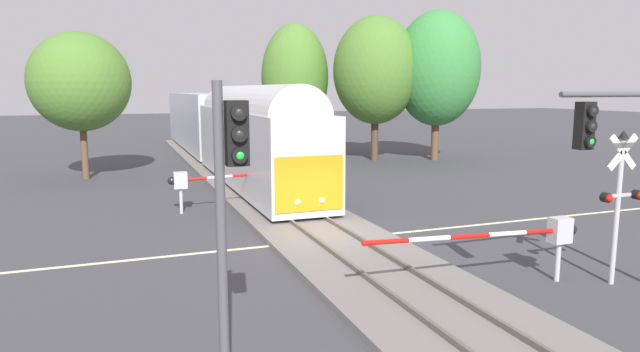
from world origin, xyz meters
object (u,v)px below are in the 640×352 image
crossing_gate_far (198,180)px  oak_far_right (376,71)px  oak_behind_train (80,82)px  crossing_gate_near (536,234)px  traffic_signal_near_left (229,197)px  maple_right_background (437,69)px  elm_centre_background (295,77)px  commuter_train (222,126)px  crossing_signal_mast (620,192)px

crossing_gate_far → oak_far_right: size_ratio=0.58×
crossing_gate_far → oak_behind_train: 13.21m
crossing_gate_near → oak_behind_train: (-12.23, 23.70, 4.26)m
traffic_signal_near_left → oak_behind_train: (-3.36, 26.81, 2.07)m
traffic_signal_near_left → maple_right_background: 34.58m
oak_far_right → maple_right_background: bearing=-17.5°
crossing_gate_near → elm_centre_background: 29.47m
crossing_gate_far → oak_behind_train: (-4.96, 11.48, 4.28)m
maple_right_background → oak_far_right: bearing=162.5°
oak_far_right → elm_centre_background: size_ratio=1.04×
elm_centre_background → commuter_train: bearing=-156.1°
crossing_signal_mast → crossing_gate_far: bearing=125.7°
crossing_gate_near → commuter_train: bearing=97.8°
oak_far_right → elm_centre_background: 6.16m
commuter_train → oak_behind_train: 9.46m
crossing_gate_near → elm_centre_background: (2.55, 28.98, 4.74)m
crossing_signal_mast → oak_behind_train: size_ratio=0.49×
crossing_signal_mast → elm_centre_background: (0.52, 29.71, 3.60)m
crossing_signal_mast → traffic_signal_near_left: size_ratio=0.78×
crossing_gate_near → oak_far_right: 27.25m
crossing_gate_near → elm_centre_background: bearing=85.0°
crossing_gate_far → oak_far_right: (14.96, 13.40, 5.22)m
traffic_signal_near_left → oak_far_right: oak_far_right is taller
commuter_train → crossing_gate_near: commuter_train is taller
crossing_gate_near → maple_right_background: 27.60m
oak_behind_train → oak_far_right: oak_far_right is taller
traffic_signal_near_left → elm_centre_background: elm_centre_background is taller
oak_far_right → elm_centre_background: (-5.15, 3.36, -0.47)m
commuter_train → maple_right_background: size_ratio=3.56×
crossing_signal_mast → elm_centre_background: size_ratio=0.41×
crossing_gate_near → crossing_gate_far: bearing=120.7°
elm_centre_background → crossing_gate_far: bearing=-120.4°
oak_behind_train → oak_far_right: size_ratio=0.81×
traffic_signal_near_left → oak_behind_train: size_ratio=0.63×
commuter_train → maple_right_background: maple_right_background is taller
crossing_gate_far → maple_right_background: (19.31, 12.03, 5.36)m
crossing_gate_far → crossing_signal_mast: bearing=-54.3°
oak_behind_train → elm_centre_background: (14.78, 5.28, 0.48)m
oak_behind_train → elm_centre_background: size_ratio=0.84×
crossing_gate_far → oak_behind_train: oak_behind_train is taller
commuter_train → oak_far_right: oak_far_right is taller
traffic_signal_near_left → crossing_gate_far: bearing=84.0°
maple_right_background → oak_far_right: (-4.35, 1.37, -0.14)m
crossing_gate_far → maple_right_background: size_ratio=0.56×
traffic_signal_near_left → oak_far_right: bearing=60.0°
crossing_signal_mast → oak_behind_train: (-14.26, 24.43, 3.12)m
crossing_gate_far → elm_centre_background: (9.82, 16.76, 4.75)m
traffic_signal_near_left → elm_centre_background: 34.16m
crossing_signal_mast → maple_right_background: size_ratio=0.38×
oak_behind_train → maple_right_background: maple_right_background is taller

